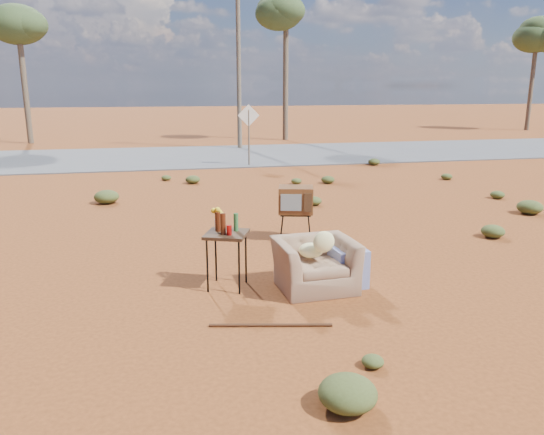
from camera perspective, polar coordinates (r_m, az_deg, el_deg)
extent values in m
plane|color=brown|center=(7.61, 1.55, -7.79)|extent=(140.00, 140.00, 0.00)
cube|color=#565659|center=(22.11, -7.65, 6.58)|extent=(140.00, 7.00, 0.04)
imported|color=#89654A|center=(7.54, 4.68, -4.18)|extent=(1.14, 0.78, 0.96)
ellipsoid|color=#EDE491|center=(7.54, 4.20, -3.53)|extent=(0.35, 0.35, 0.20)
ellipsoid|color=#EDE491|center=(7.31, 5.59, -2.63)|extent=(0.31, 0.15, 0.31)
cube|color=navy|center=(7.87, 7.89, -5.00)|extent=(0.50, 0.74, 0.56)
cube|color=black|center=(9.91, 2.56, 0.47)|extent=(0.65, 0.55, 0.03)
cylinder|color=black|center=(9.79, 1.04, -1.23)|extent=(0.03, 0.03, 0.51)
cylinder|color=black|center=(9.79, 4.05, -1.27)|extent=(0.03, 0.03, 0.51)
cylinder|color=black|center=(10.17, 1.10, -0.65)|extent=(0.03, 0.03, 0.51)
cylinder|color=black|center=(10.17, 3.99, -0.68)|extent=(0.03, 0.03, 0.51)
cube|color=brown|center=(9.85, 2.58, 1.93)|extent=(0.73, 0.63, 0.49)
cube|color=gray|center=(9.61, 2.06, 1.62)|extent=(0.37, 0.11, 0.30)
cube|color=#472D19|center=(9.61, 3.88, 1.60)|extent=(0.14, 0.06, 0.35)
cube|color=#331E12|center=(7.49, -4.92, -1.80)|extent=(0.73, 0.73, 0.05)
cylinder|color=black|center=(7.45, -6.97, -5.11)|extent=(0.03, 0.03, 0.79)
cylinder|color=black|center=(7.35, -3.56, -5.33)|extent=(0.03, 0.03, 0.79)
cylinder|color=black|center=(7.87, -6.07, -4.06)|extent=(0.03, 0.03, 0.79)
cylinder|color=black|center=(7.76, -2.83, -4.24)|extent=(0.03, 0.03, 0.79)
cylinder|color=#44190B|center=(7.53, -5.85, -0.39)|extent=(0.08, 0.08, 0.29)
cylinder|color=#44190B|center=(7.36, -5.29, -0.62)|extent=(0.07, 0.07, 0.32)
cylinder|color=#29602D|center=(7.53, -3.90, -0.44)|extent=(0.07, 0.07, 0.27)
cylinder|color=#AA0F0D|center=(7.34, -4.63, -1.33)|extent=(0.07, 0.07, 0.15)
cylinder|color=silver|center=(7.66, -5.86, -0.66)|extent=(0.09, 0.09, 0.16)
ellipsoid|color=yellow|center=(7.62, -5.89, 0.57)|extent=(0.18, 0.18, 0.14)
cylinder|color=#4B2514|center=(6.51, -0.15, -11.50)|extent=(1.47, 0.34, 0.04)
cylinder|color=brown|center=(19.22, -2.51, 8.53)|extent=(0.06, 0.06, 2.00)
cube|color=silver|center=(19.16, -2.54, 10.91)|extent=(0.78, 0.04, 0.78)
cylinder|color=brown|center=(29.55, -25.10, 13.05)|extent=(0.28, 0.28, 6.00)
ellipsoid|color=#3E542B|center=(29.67, -25.62, 17.86)|extent=(3.20, 3.20, 2.20)
cylinder|color=brown|center=(28.66, 1.48, 15.33)|extent=(0.28, 0.28, 7.00)
ellipsoid|color=#3E542B|center=(28.89, 1.52, 21.29)|extent=(3.20, 3.20, 2.20)
cylinder|color=brown|center=(38.90, 26.19, 13.23)|extent=(0.28, 0.28, 6.50)
ellipsoid|color=#3E542B|center=(39.03, 26.64, 17.25)|extent=(3.20, 3.20, 2.20)
cylinder|color=brown|center=(24.67, -3.62, 16.69)|extent=(0.20, 0.20, 8.00)
ellipsoid|color=#435123|center=(10.98, 22.67, -1.37)|extent=(0.44, 0.44, 0.24)
ellipsoid|color=#435123|center=(13.69, -17.38, 2.15)|extent=(0.60, 0.60, 0.33)
ellipsoid|color=#435123|center=(14.83, 23.09, 2.27)|extent=(0.36, 0.36, 0.20)
ellipsoid|color=#435123|center=(15.88, 6.03, 4.07)|extent=(0.40, 0.40, 0.22)
ellipsoid|color=#435123|center=(16.59, -11.31, 4.21)|extent=(0.30, 0.30, 0.17)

